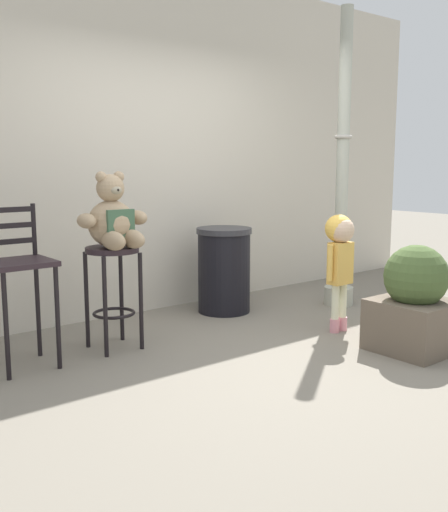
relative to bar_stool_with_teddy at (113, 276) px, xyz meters
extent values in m
plane|color=slate|center=(0.86, -0.93, -0.55)|extent=(24.00, 24.00, 0.00)
cube|color=beige|center=(0.86, 0.99, 1.03)|extent=(7.48, 0.30, 3.16)
cylinder|color=black|center=(0.00, 0.00, 0.20)|extent=(0.39, 0.39, 0.04)
cylinder|color=black|center=(-0.15, -0.15, -0.18)|extent=(0.03, 0.03, 0.73)
cylinder|color=black|center=(0.15, -0.15, -0.18)|extent=(0.03, 0.03, 0.73)
cylinder|color=black|center=(-0.15, 0.15, -0.18)|extent=(0.03, 0.03, 0.73)
cylinder|color=black|center=(0.15, 0.15, -0.18)|extent=(0.03, 0.03, 0.73)
torus|color=black|center=(0.00, 0.00, -0.28)|extent=(0.32, 0.32, 0.02)
sphere|color=tan|center=(0.00, 0.00, 0.39)|extent=(0.34, 0.34, 0.34)
cube|color=#395A40|center=(0.00, -0.14, 0.40)|extent=(0.21, 0.03, 0.21)
sphere|color=tan|center=(0.00, 0.00, 0.65)|extent=(0.20, 0.20, 0.20)
ellipsoid|color=gray|center=(0.00, -0.09, 0.64)|extent=(0.09, 0.06, 0.06)
sphere|color=black|center=(0.00, -0.11, 0.64)|extent=(0.02, 0.02, 0.02)
sphere|color=tan|center=(-0.07, 0.00, 0.73)|extent=(0.08, 0.08, 0.08)
sphere|color=tan|center=(0.07, 0.00, 0.73)|extent=(0.08, 0.08, 0.08)
ellipsoid|color=tan|center=(-0.21, -0.03, 0.43)|extent=(0.12, 0.19, 0.11)
ellipsoid|color=tan|center=(0.21, -0.03, 0.43)|extent=(0.12, 0.19, 0.11)
ellipsoid|color=tan|center=(-0.08, -0.16, 0.29)|extent=(0.12, 0.29, 0.14)
ellipsoid|color=tan|center=(0.08, -0.16, 0.29)|extent=(0.12, 0.29, 0.14)
cylinder|color=pink|center=(1.61, -0.76, -0.49)|extent=(0.08, 0.08, 0.11)
cylinder|color=beige|center=(1.61, -0.76, -0.29)|extent=(0.06, 0.06, 0.29)
cylinder|color=pink|center=(1.71, -0.76, -0.49)|extent=(0.08, 0.08, 0.11)
cylinder|color=beige|center=(1.71, -0.76, -0.29)|extent=(0.06, 0.06, 0.29)
cube|color=#EAB44F|center=(1.66, -0.76, 0.02)|extent=(0.20, 0.11, 0.34)
cylinder|color=#EAB44F|center=(1.53, -0.76, 0.04)|extent=(0.05, 0.05, 0.29)
cylinder|color=#EAB44F|center=(1.79, -0.76, 0.04)|extent=(0.05, 0.05, 0.29)
sphere|color=#D8B293|center=(1.66, -0.76, 0.29)|extent=(0.21, 0.21, 0.21)
sphere|color=#F4BC4B|center=(1.66, -0.74, 0.30)|extent=(0.23, 0.23, 0.23)
cylinder|color=black|center=(1.34, 0.35, -0.18)|extent=(0.48, 0.48, 0.74)
cylinder|color=#2D2D33|center=(1.34, 0.35, 0.21)|extent=(0.51, 0.51, 0.05)
cylinder|color=#A6A797|center=(2.39, -0.15, -0.46)|extent=(0.28, 0.28, 0.18)
cylinder|color=#A8AB9C|center=(2.39, -0.15, 0.94)|extent=(0.12, 0.12, 2.62)
torus|color=#ADA89E|center=(2.39, -0.15, 1.07)|extent=(0.17, 0.17, 0.04)
cube|color=black|center=(-0.68, 0.01, 0.17)|extent=(0.40, 0.40, 0.03)
cylinder|color=black|center=(-0.85, -0.17, -0.20)|extent=(0.03, 0.03, 0.70)
cylinder|color=black|center=(-0.51, -0.17, -0.20)|extent=(0.03, 0.03, 0.70)
cylinder|color=black|center=(-0.51, 0.18, -0.20)|extent=(0.03, 0.03, 0.70)
cylinder|color=black|center=(-0.51, 0.18, 0.37)|extent=(0.03, 0.03, 0.36)
cube|color=black|center=(-0.68, 0.18, 0.30)|extent=(0.34, 0.02, 0.04)
cube|color=black|center=(-0.68, 0.18, 0.41)|extent=(0.34, 0.02, 0.04)
cube|color=black|center=(-0.68, 0.18, 0.52)|extent=(0.34, 0.02, 0.04)
cube|color=brown|center=(1.70, -1.44, -0.36)|extent=(0.55, 0.55, 0.38)
sphere|color=#42572C|center=(1.70, -1.44, 0.01)|extent=(0.47, 0.47, 0.47)
camera|label=1|loc=(-2.07, -3.87, 0.83)|focal=41.61mm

